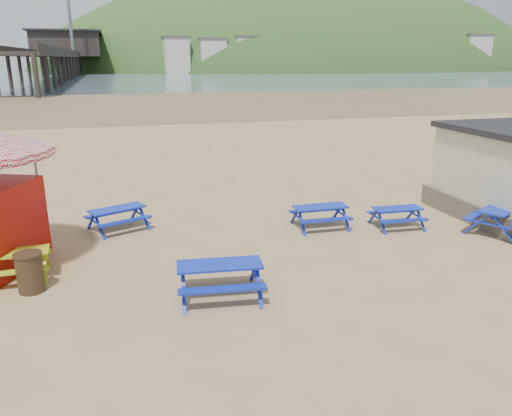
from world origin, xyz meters
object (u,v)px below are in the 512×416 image
object	(u,v)px
picnic_table_blue_b	(320,217)
picnic_table_yellow	(13,266)
litter_bin	(30,272)
picnic_table_blue_a	(118,219)

from	to	relation	value
picnic_table_blue_b	picnic_table_yellow	distance (m)	9.16
picnic_table_blue_b	picnic_table_yellow	size ratio (longest dim) A/B	0.96
picnic_table_yellow	litter_bin	xyz separation A→B (m)	(0.53, -0.81, 0.12)
litter_bin	picnic_table_blue_a	bearing A→B (deg)	62.94
litter_bin	picnic_table_blue_b	bearing A→B (deg)	16.34
picnic_table_yellow	litter_bin	size ratio (longest dim) A/B	1.90
picnic_table_blue_a	picnic_table_yellow	distance (m)	4.18
picnic_table_blue_a	picnic_table_yellow	size ratio (longest dim) A/B	1.17
picnic_table_blue_b	picnic_table_yellow	world-z (taller)	picnic_table_yellow
picnic_table_blue_a	litter_bin	world-z (taller)	litter_bin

